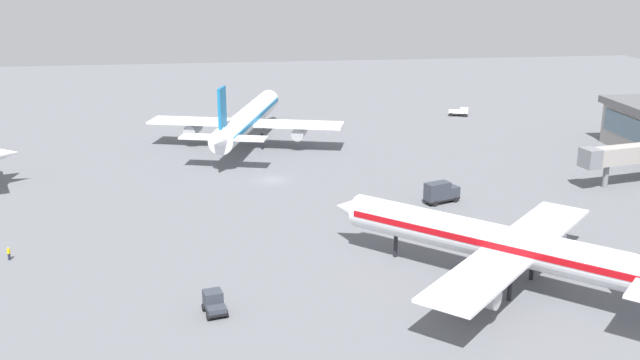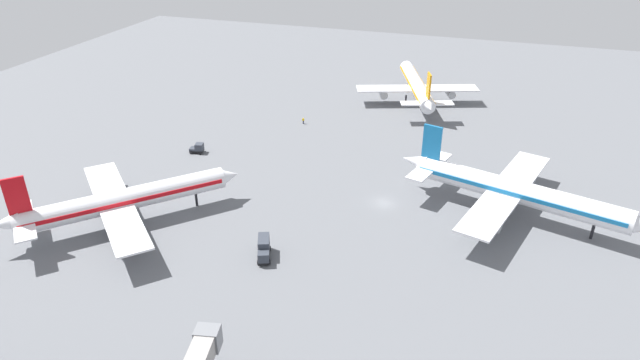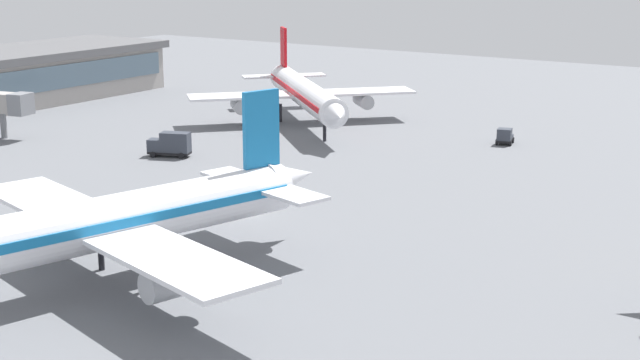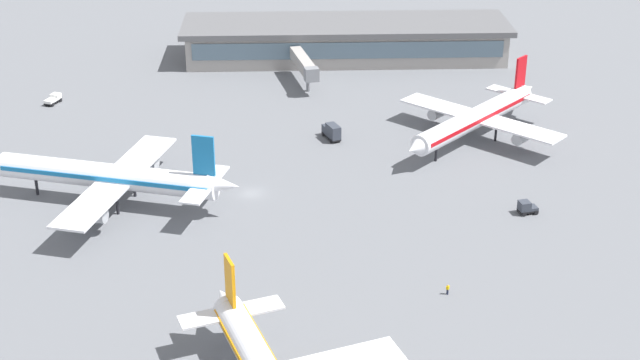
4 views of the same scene
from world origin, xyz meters
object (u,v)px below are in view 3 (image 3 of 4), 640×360
Objects in this scene: baggage_tug at (505,136)px; catering_truck at (171,144)px; airplane_taxiing at (89,226)px; airplane_distant at (304,92)px.

catering_truck reaches higher than baggage_tug.
catering_truck is (-39.70, -27.46, -3.57)m from airplane_taxiing.
airplane_taxiing is at bearing -25.91° from airplane_distant.
airplane_taxiing is at bearing -18.21° from baggage_tug.
airplane_distant is 6.06× the size of catering_truck.
airplane_distant reaches higher than baggage_tug.
baggage_tug is at bearing 48.47° from airplane_distant.
catering_truck is (28.87, -1.70, -3.26)m from airplane_distant.
airplane_taxiing reaches higher than catering_truck.
airplane_distant is at bearing -143.49° from airplane_taxiing.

